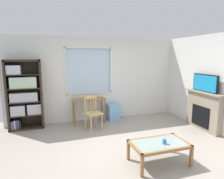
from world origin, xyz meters
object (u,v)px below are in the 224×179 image
(plastic_drawer_unit, at_px, (113,112))
(fireplace, at_px, (203,110))
(wooden_chair, at_px, (93,112))
(sippy_cup, at_px, (164,141))
(tv, at_px, (205,83))
(coffee_table, at_px, (159,145))
(desk_under_window, at_px, (89,103))
(bookshelf, at_px, (24,95))

(plastic_drawer_unit, xyz_separation_m, fireplace, (2.08, -1.53, 0.27))
(wooden_chair, bearing_deg, sippy_cup, -68.98)
(wooden_chair, relative_size, tv, 1.09)
(fireplace, bearing_deg, plastic_drawer_unit, 143.64)
(wooden_chair, height_order, coffee_table, wooden_chair)
(desk_under_window, relative_size, plastic_drawer_unit, 1.93)
(wooden_chair, distance_m, sippy_cup, 2.33)
(fireplace, distance_m, coffee_table, 2.38)
(desk_under_window, xyz_separation_m, fireplace, (2.85, -1.48, -0.08))
(wooden_chair, distance_m, tv, 3.10)
(tv, relative_size, coffee_table, 0.80)
(desk_under_window, bearing_deg, plastic_drawer_unit, 3.70)
(plastic_drawer_unit, distance_m, tv, 2.76)
(wooden_chair, relative_size, fireplace, 0.75)
(desk_under_window, bearing_deg, wooden_chair, -89.65)
(bookshelf, distance_m, plastic_drawer_unit, 2.62)
(fireplace, distance_m, tv, 0.75)
(fireplace, bearing_deg, wooden_chair, 161.31)
(plastic_drawer_unit, relative_size, fireplace, 0.42)
(plastic_drawer_unit, bearing_deg, sippy_cup, -88.61)
(fireplace, height_order, coffee_table, fireplace)
(plastic_drawer_unit, xyz_separation_m, tv, (2.06, -1.53, 1.03))
(sippy_cup, bearing_deg, tv, 31.40)
(plastic_drawer_unit, height_order, coffee_table, plastic_drawer_unit)
(bookshelf, bearing_deg, wooden_chair, -19.53)
(bookshelf, relative_size, plastic_drawer_unit, 3.73)
(bookshelf, xyz_separation_m, plastic_drawer_unit, (2.53, -0.06, -0.69))
(plastic_drawer_unit, relative_size, sippy_cup, 5.64)
(desk_under_window, xyz_separation_m, plastic_drawer_unit, (0.77, 0.05, -0.36))
(bookshelf, relative_size, desk_under_window, 1.93)
(plastic_drawer_unit, height_order, sippy_cup, plastic_drawer_unit)
(bookshelf, xyz_separation_m, fireplace, (4.61, -1.59, -0.42))
(wooden_chair, height_order, sippy_cup, wooden_chair)
(fireplace, bearing_deg, sippy_cup, -148.83)
(coffee_table, height_order, sippy_cup, sippy_cup)
(plastic_drawer_unit, bearing_deg, tv, -36.59)
(desk_under_window, relative_size, wooden_chair, 1.09)
(desk_under_window, height_order, sippy_cup, desk_under_window)
(bookshelf, bearing_deg, plastic_drawer_unit, -1.32)
(coffee_table, bearing_deg, fireplace, 28.91)
(plastic_drawer_unit, distance_m, coffee_table, 2.68)
(tv, height_order, coffee_table, tv)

